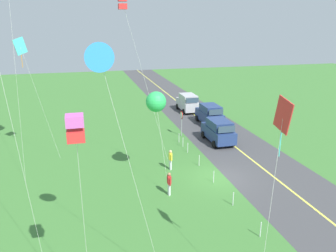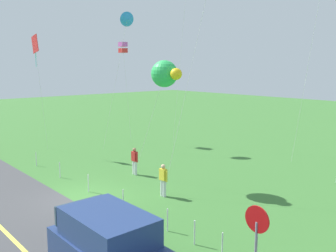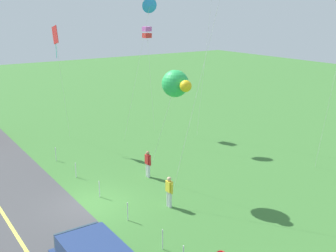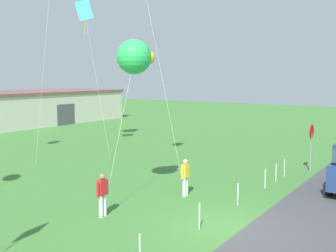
{
  "view_description": "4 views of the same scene",
  "coord_description": "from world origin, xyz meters",
  "px_view_note": "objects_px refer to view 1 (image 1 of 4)",
  "views": [
    {
      "loc": [
        -20.87,
        9.39,
        11.0
      ],
      "look_at": [
        2.08,
        3.39,
        3.68
      ],
      "focal_mm": 35.84,
      "sensor_mm": 36.0,
      "label": 1
    },
    {
      "loc": [
        15.52,
        -8.12,
        6.22
      ],
      "look_at": [
        2.45,
        3.37,
        3.44
      ],
      "focal_mm": 39.64,
      "sensor_mm": 36.0,
      "label": 2
    },
    {
      "loc": [
        18.22,
        -7.67,
        9.55
      ],
      "look_at": [
        1.12,
        3.9,
        3.78
      ],
      "focal_mm": 44.79,
      "sensor_mm": 36.0,
      "label": 3
    },
    {
      "loc": [
        -12.03,
        -5.79,
        5.1
      ],
      "look_at": [
        2.59,
        4.12,
        2.94
      ],
      "focal_mm": 43.46,
      "sensor_mm": 36.0,
      "label": 4
    }
  ],
  "objects_px": {
    "car_suv_foreground": "(218,131)",
    "stop_sign": "(182,119)",
    "car_parked_east_far": "(188,103)",
    "kite_yellow_high": "(283,119)",
    "kite_pink_drift": "(21,49)",
    "person_adult_companion": "(169,183)",
    "person_adult_near": "(170,159)",
    "kite_cyan_top": "(100,59)",
    "kite_red_low": "(123,3)",
    "kite_orange_near": "(75,129)",
    "kite_blue_mid": "(156,102)",
    "car_parked_east_near": "(210,114)"
  },
  "relations": [
    {
      "from": "car_suv_foreground",
      "to": "stop_sign",
      "type": "height_order",
      "value": "stop_sign"
    },
    {
      "from": "car_parked_east_far",
      "to": "stop_sign",
      "type": "relative_size",
      "value": 1.72
    },
    {
      "from": "kite_yellow_high",
      "to": "kite_pink_drift",
      "type": "distance_m",
      "value": 21.02
    },
    {
      "from": "person_adult_companion",
      "to": "person_adult_near",
      "type": "bearing_deg",
      "value": 84.54
    },
    {
      "from": "kite_yellow_high",
      "to": "kite_pink_drift",
      "type": "relative_size",
      "value": 0.85
    },
    {
      "from": "kite_pink_drift",
      "to": "kite_cyan_top",
      "type": "relative_size",
      "value": 0.97
    },
    {
      "from": "car_suv_foreground",
      "to": "kite_cyan_top",
      "type": "xyz_separation_m",
      "value": [
        -15.53,
        11.61,
        8.59
      ]
    },
    {
      "from": "kite_red_low",
      "to": "kite_orange_near",
      "type": "bearing_deg",
      "value": 165.67
    },
    {
      "from": "person_adult_near",
      "to": "kite_blue_mid",
      "type": "height_order",
      "value": "kite_blue_mid"
    },
    {
      "from": "person_adult_companion",
      "to": "kite_pink_drift",
      "type": "bearing_deg",
      "value": 148.51
    },
    {
      "from": "car_parked_east_far",
      "to": "kite_red_low",
      "type": "xyz_separation_m",
      "value": [
        -16.45,
        10.05,
        11.08
      ]
    },
    {
      "from": "person_adult_companion",
      "to": "kite_blue_mid",
      "type": "height_order",
      "value": "kite_blue_mid"
    },
    {
      "from": "kite_red_low",
      "to": "kite_yellow_high",
      "type": "height_order",
      "value": "kite_red_low"
    },
    {
      "from": "kite_pink_drift",
      "to": "car_parked_east_far",
      "type": "bearing_deg",
      "value": -54.88
    },
    {
      "from": "car_parked_east_far",
      "to": "person_adult_near",
      "type": "bearing_deg",
      "value": 157.9
    },
    {
      "from": "kite_yellow_high",
      "to": "kite_cyan_top",
      "type": "bearing_deg",
      "value": 68.3
    },
    {
      "from": "kite_cyan_top",
      "to": "person_adult_near",
      "type": "bearing_deg",
      "value": -27.55
    },
    {
      "from": "car_parked_east_far",
      "to": "person_adult_near",
      "type": "relative_size",
      "value": 2.75
    },
    {
      "from": "car_parked_east_near",
      "to": "person_adult_near",
      "type": "height_order",
      "value": "car_parked_east_near"
    },
    {
      "from": "kite_yellow_high",
      "to": "kite_orange_near",
      "type": "bearing_deg",
      "value": 87.11
    },
    {
      "from": "person_adult_near",
      "to": "kite_cyan_top",
      "type": "relative_size",
      "value": 0.15
    },
    {
      "from": "kite_yellow_high",
      "to": "car_parked_east_far",
      "type": "bearing_deg",
      "value": -11.69
    },
    {
      "from": "car_parked_east_far",
      "to": "kite_pink_drift",
      "type": "bearing_deg",
      "value": 125.12
    },
    {
      "from": "kite_red_low",
      "to": "kite_cyan_top",
      "type": "bearing_deg",
      "value": 168.03
    },
    {
      "from": "car_suv_foreground",
      "to": "kite_cyan_top",
      "type": "height_order",
      "value": "kite_cyan_top"
    },
    {
      "from": "car_suv_foreground",
      "to": "kite_pink_drift",
      "type": "height_order",
      "value": "kite_pink_drift"
    },
    {
      "from": "kite_yellow_high",
      "to": "kite_cyan_top",
      "type": "xyz_separation_m",
      "value": [
        2.47,
        6.2,
        2.06
      ]
    },
    {
      "from": "person_adult_companion",
      "to": "kite_cyan_top",
      "type": "distance_m",
      "value": 12.0
    },
    {
      "from": "car_parked_east_far",
      "to": "kite_red_low",
      "type": "height_order",
      "value": "kite_red_low"
    },
    {
      "from": "kite_blue_mid",
      "to": "kite_yellow_high",
      "type": "bearing_deg",
      "value": -169.74
    },
    {
      "from": "car_parked_east_far",
      "to": "kite_pink_drift",
      "type": "height_order",
      "value": "kite_pink_drift"
    },
    {
      "from": "car_suv_foreground",
      "to": "stop_sign",
      "type": "distance_m",
      "value": 4.01
    },
    {
      "from": "person_adult_near",
      "to": "kite_pink_drift",
      "type": "relative_size",
      "value": 0.16
    },
    {
      "from": "kite_pink_drift",
      "to": "kite_blue_mid",
      "type": "bearing_deg",
      "value": -124.29
    },
    {
      "from": "kite_red_low",
      "to": "kite_orange_near",
      "type": "height_order",
      "value": "kite_red_low"
    },
    {
      "from": "car_parked_east_far",
      "to": "stop_sign",
      "type": "height_order",
      "value": "stop_sign"
    },
    {
      "from": "stop_sign",
      "to": "kite_blue_mid",
      "type": "xyz_separation_m",
      "value": [
        -9.14,
        4.65,
        4.07
      ]
    },
    {
      "from": "car_parked_east_near",
      "to": "kite_red_low",
      "type": "xyz_separation_m",
      "value": [
        -10.36,
        10.68,
        11.08
      ]
    },
    {
      "from": "car_parked_east_near",
      "to": "kite_cyan_top",
      "type": "height_order",
      "value": "kite_cyan_top"
    },
    {
      "from": "stop_sign",
      "to": "kite_cyan_top",
      "type": "relative_size",
      "value": 0.25
    },
    {
      "from": "car_parked_east_far",
      "to": "kite_yellow_high",
      "type": "distance_m",
      "value": 31.29
    },
    {
      "from": "person_adult_companion",
      "to": "kite_pink_drift",
      "type": "relative_size",
      "value": 0.16
    },
    {
      "from": "kite_orange_near",
      "to": "car_parked_east_far",
      "type": "bearing_deg",
      "value": -24.38
    },
    {
      "from": "car_parked_east_near",
      "to": "kite_red_low",
      "type": "relative_size",
      "value": 0.35
    },
    {
      "from": "kite_blue_mid",
      "to": "kite_red_low",
      "type": "bearing_deg",
      "value": 42.4
    },
    {
      "from": "stop_sign",
      "to": "kite_blue_mid",
      "type": "relative_size",
      "value": 0.39
    },
    {
      "from": "car_parked_east_far",
      "to": "kite_yellow_high",
      "type": "relative_size",
      "value": 0.52
    },
    {
      "from": "kite_blue_mid",
      "to": "kite_yellow_high",
      "type": "distance_m",
      "value": 11.91
    },
    {
      "from": "car_suv_foreground",
      "to": "kite_cyan_top",
      "type": "bearing_deg",
      "value": 143.21
    },
    {
      "from": "kite_pink_drift",
      "to": "kite_cyan_top",
      "type": "xyz_separation_m",
      "value": [
        -15.29,
        -4.95,
        0.62
      ]
    }
  ]
}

